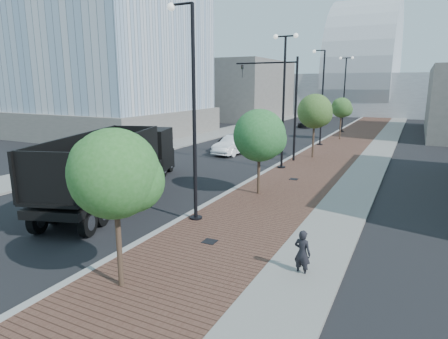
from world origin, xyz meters
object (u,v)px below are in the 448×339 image
at_px(dump_truck, 131,162).
at_px(pedestrian, 302,253).
at_px(dark_car_mid, 226,144).
at_px(white_sedan, 234,145).

bearing_deg(dump_truck, pedestrian, -45.67).
bearing_deg(pedestrian, dark_car_mid, -45.82).
bearing_deg(dump_truck, white_sedan, 68.30).
distance_m(dump_truck, white_sedan, 12.91).
xyz_separation_m(dark_car_mid, pedestrian, (12.75, -20.35, 0.17)).
xyz_separation_m(dump_truck, white_sedan, (0.68, 12.87, -0.69)).
relative_size(white_sedan, pedestrian, 3.19).
height_order(dark_car_mid, pedestrian, pedestrian).
xyz_separation_m(white_sedan, pedestrian, (11.28, -18.96, -0.04)).
relative_size(dark_car_mid, pedestrian, 2.82).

